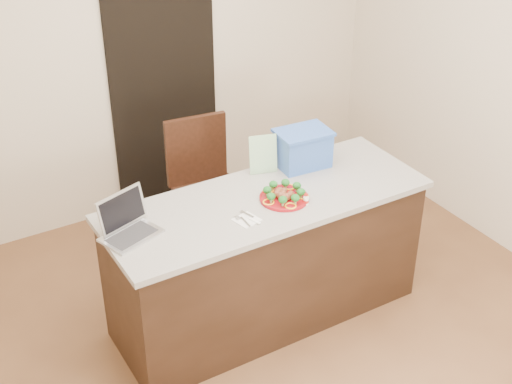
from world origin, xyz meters
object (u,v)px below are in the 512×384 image
island (266,258)px  chair (204,178)px  laptop (127,223)px  blue_box (303,148)px  plate (284,198)px  yogurt_bottle (306,200)px  napkin (247,220)px

island → chair: bearing=88.1°
laptop → blue_box: 1.32m
plate → chair: size_ratio=0.29×
blue_box → yogurt_bottle: bearing=-116.8°
island → plate: 0.48m
island → blue_box: size_ratio=5.57×
island → blue_box: blue_box is taller
laptop → chair: size_ratio=0.36×
plate → chair: (-0.05, 1.00, -0.34)m
yogurt_bottle → blue_box: 0.51m
island → napkin: (-0.23, -0.16, 0.46)m
plate → laptop: (-0.96, 0.15, 0.05)m
island → yogurt_bottle: bearing=-48.5°
yogurt_bottle → laptop: laptop is taller
plate → chair: 1.06m
island → blue_box: (0.42, 0.24, 0.59)m
napkin → yogurt_bottle: yogurt_bottle is taller
napkin → chair: (0.26, 1.09, -0.33)m
yogurt_bottle → laptop: size_ratio=0.20×
laptop → chair: bearing=24.2°
plate → napkin: size_ratio=2.28×
blue_box → plate: bearing=-133.5°
laptop → plate: bearing=-27.8°
yogurt_bottle → laptop: bearing=165.5°
plate → island: bearing=139.8°
island → laptop: 1.03m
plate → blue_box: size_ratio=0.82×
plate → blue_box: 0.47m
plate → laptop: bearing=170.9°
napkin → blue_box: blue_box is taller
napkin → island: bearing=34.0°
plate → chair: bearing=93.0°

